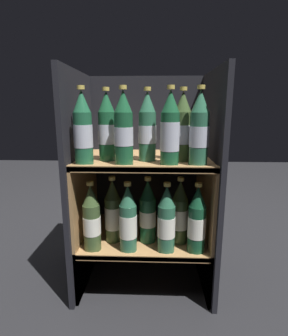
% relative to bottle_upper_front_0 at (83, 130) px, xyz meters
% --- Properties ---
extents(ground_plane, '(6.00, 6.00, 0.00)m').
position_rel_bottle_upper_front_0_xyz_m(ground_plane, '(0.22, -0.05, -0.70)').
color(ground_plane, black).
extents(fridge_back_wall, '(0.58, 0.02, 0.93)m').
position_rel_bottle_upper_front_0_xyz_m(fridge_back_wall, '(0.22, 0.37, -0.24)').
color(fridge_back_wall, black).
rests_on(fridge_back_wall, ground_plane).
extents(fridge_side_left, '(0.02, 0.45, 0.93)m').
position_rel_bottle_upper_front_0_xyz_m(fridge_side_left, '(-0.06, 0.15, -0.24)').
color(fridge_side_left, black).
rests_on(fridge_side_left, ground_plane).
extents(fridge_side_right, '(0.02, 0.45, 0.93)m').
position_rel_bottle_upper_front_0_xyz_m(fridge_side_right, '(0.50, 0.15, -0.24)').
color(fridge_side_right, black).
rests_on(fridge_side_right, ground_plane).
extents(shelf_lower, '(0.54, 0.41, 0.23)m').
position_rel_bottle_upper_front_0_xyz_m(shelf_lower, '(0.22, 0.14, -0.52)').
color(shelf_lower, '#9E7547').
rests_on(shelf_lower, ground_plane).
extents(shelf_upper, '(0.54, 0.41, 0.58)m').
position_rel_bottle_upper_front_0_xyz_m(shelf_upper, '(0.22, 0.15, -0.30)').
color(shelf_upper, '#9E7547').
rests_on(shelf_upper, ground_plane).
extents(bottle_upper_front_0, '(0.07, 0.07, 0.28)m').
position_rel_bottle_upper_front_0_xyz_m(bottle_upper_front_0, '(0.00, 0.00, 0.00)').
color(bottle_upper_front_0, '#1E5638').
rests_on(bottle_upper_front_0, shelf_upper).
extents(bottle_upper_front_1, '(0.07, 0.07, 0.28)m').
position_rel_bottle_upper_front_0_xyz_m(bottle_upper_front_1, '(0.15, -0.00, 0.00)').
color(bottle_upper_front_1, '#194C2D').
rests_on(bottle_upper_front_1, shelf_upper).
extents(bottle_upper_front_2, '(0.07, 0.07, 0.28)m').
position_rel_bottle_upper_front_0_xyz_m(bottle_upper_front_2, '(0.32, -0.00, -0.00)').
color(bottle_upper_front_2, '#194C2D').
rests_on(bottle_upper_front_2, shelf_upper).
extents(bottle_upper_front_3, '(0.07, 0.07, 0.28)m').
position_rel_bottle_upper_front_0_xyz_m(bottle_upper_front_3, '(0.42, -0.00, 0.00)').
color(bottle_upper_front_3, '#285B42').
rests_on(bottle_upper_front_3, shelf_upper).
extents(bottle_upper_back_0, '(0.07, 0.07, 0.28)m').
position_rel_bottle_upper_front_0_xyz_m(bottle_upper_back_0, '(0.07, 0.08, 0.00)').
color(bottle_upper_back_0, '#194C2D').
rests_on(bottle_upper_back_0, shelf_upper).
extents(bottle_upper_back_1, '(0.07, 0.07, 0.28)m').
position_rel_bottle_upper_front_0_xyz_m(bottle_upper_back_1, '(0.23, 0.08, 0.00)').
color(bottle_upper_back_1, '#285B42').
rests_on(bottle_upper_back_1, shelf_upper).
extents(bottle_upper_back_2, '(0.07, 0.07, 0.28)m').
position_rel_bottle_upper_front_0_xyz_m(bottle_upper_back_2, '(0.37, 0.08, 0.00)').
color(bottle_upper_back_2, '#384C28').
rests_on(bottle_upper_back_2, shelf_upper).
extents(bottle_lower_front_0, '(0.07, 0.07, 0.28)m').
position_rel_bottle_upper_front_0_xyz_m(bottle_lower_front_0, '(0.02, -0.00, -0.35)').
color(bottle_lower_front_0, '#384C28').
rests_on(bottle_lower_front_0, shelf_lower).
extents(bottle_lower_front_1, '(0.07, 0.07, 0.28)m').
position_rel_bottle_upper_front_0_xyz_m(bottle_lower_front_1, '(0.16, -0.00, -0.35)').
color(bottle_lower_front_1, '#285B42').
rests_on(bottle_lower_front_1, shelf_lower).
extents(bottle_lower_front_2, '(0.07, 0.07, 0.28)m').
position_rel_bottle_upper_front_0_xyz_m(bottle_lower_front_2, '(0.31, -0.00, -0.35)').
color(bottle_lower_front_2, '#285B42').
rests_on(bottle_lower_front_2, shelf_lower).
extents(bottle_lower_front_3, '(0.07, 0.07, 0.28)m').
position_rel_bottle_upper_front_0_xyz_m(bottle_lower_front_3, '(0.43, 0.00, -0.35)').
color(bottle_lower_front_3, '#144228').
rests_on(bottle_lower_front_3, shelf_lower).
extents(bottle_lower_back_0, '(0.07, 0.07, 0.28)m').
position_rel_bottle_upper_front_0_xyz_m(bottle_lower_back_0, '(0.09, 0.08, -0.35)').
color(bottle_lower_back_0, '#384C28').
rests_on(bottle_lower_back_0, shelf_lower).
extents(bottle_lower_back_1, '(0.07, 0.07, 0.28)m').
position_rel_bottle_upper_front_0_xyz_m(bottle_lower_back_1, '(0.24, 0.08, -0.35)').
color(bottle_lower_back_1, '#194C2D').
rests_on(bottle_lower_back_1, shelf_lower).
extents(bottle_lower_back_2, '(0.07, 0.07, 0.28)m').
position_rel_bottle_upper_front_0_xyz_m(bottle_lower_back_2, '(0.37, 0.08, -0.35)').
color(bottle_lower_back_2, '#384C28').
rests_on(bottle_lower_back_2, shelf_lower).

